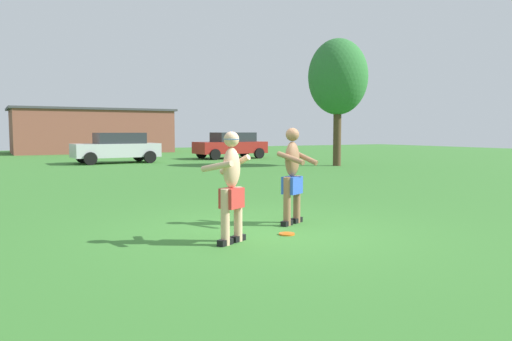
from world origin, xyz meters
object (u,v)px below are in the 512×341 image
at_px(player_in_blue, 293,173).
at_px(tree_left_field, 338,78).
at_px(car_silver_near_post, 117,147).
at_px(car_red_far_end, 231,145).
at_px(player_with_cap, 231,182).
at_px(frisbee, 287,234).

xyz_separation_m(player_in_blue, tree_left_field, (10.03, 11.43, 3.29)).
xyz_separation_m(car_silver_near_post, car_red_far_end, (7.10, 1.03, 0.00)).
relative_size(car_silver_near_post, tree_left_field, 0.72).
relative_size(player_with_cap, car_silver_near_post, 0.38).
relative_size(player_in_blue, car_red_far_end, 0.39).
distance_m(frisbee, car_silver_near_post, 19.32).
relative_size(player_in_blue, car_silver_near_post, 0.39).
relative_size(player_with_cap, tree_left_field, 0.28).
height_order(player_in_blue, car_silver_near_post, player_in_blue).
bearing_deg(car_silver_near_post, player_in_blue, -93.77).
distance_m(frisbee, car_red_far_end, 22.14).
bearing_deg(car_red_far_end, tree_left_field, -78.13).
relative_size(player_in_blue, tree_left_field, 0.29).
relative_size(frisbee, tree_left_field, 0.04).
height_order(frisbee, car_red_far_end, car_red_far_end).
bearing_deg(player_with_cap, car_red_far_end, 63.98).
height_order(player_in_blue, tree_left_field, tree_left_field).
xyz_separation_m(player_in_blue, car_red_far_end, (8.33, 19.54, -0.09)).
bearing_deg(frisbee, player_in_blue, 51.34).
bearing_deg(car_silver_near_post, player_with_cap, -98.33).
xyz_separation_m(car_silver_near_post, tree_left_field, (8.81, -7.08, 3.37)).
relative_size(frisbee, car_red_far_end, 0.06).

